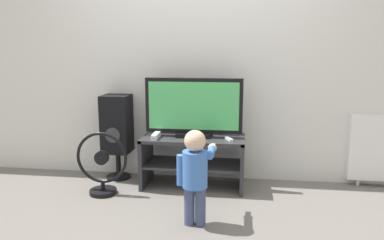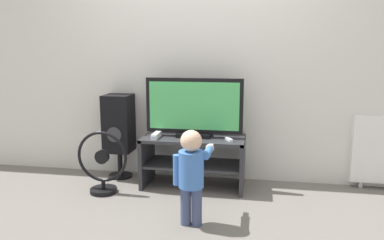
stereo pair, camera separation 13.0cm
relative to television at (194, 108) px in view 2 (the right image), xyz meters
name	(u,v)px [view 2 (the right image)]	position (x,y,z in m)	size (l,w,h in m)	color
ground_plane	(189,194)	(0.00, -0.26, -0.78)	(16.00, 16.00, 0.00)	slate
wall_back	(199,53)	(0.00, 0.29, 0.52)	(10.00, 0.06, 2.60)	silver
tv_stand	(194,154)	(0.00, -0.02, -0.45)	(0.99, 0.47, 0.50)	#2D2D33
television	(194,108)	(0.00, 0.00, 0.00)	(0.94, 0.20, 0.57)	black
game_console	(156,135)	(-0.35, -0.13, -0.25)	(0.05, 0.20, 0.05)	white
remote_primary	(229,139)	(0.35, -0.10, -0.27)	(0.09, 0.13, 0.03)	white
child	(192,170)	(0.13, -0.84, -0.34)	(0.28, 0.44, 0.75)	#3F4C72
speaker_tower	(119,125)	(-0.81, 0.11, -0.22)	(0.28, 0.28, 0.88)	black
floor_fan	(102,166)	(-0.81, -0.35, -0.51)	(0.49, 0.25, 0.59)	black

